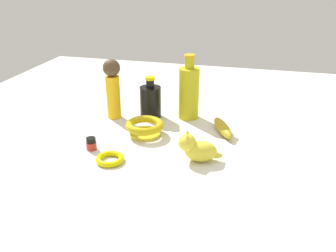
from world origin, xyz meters
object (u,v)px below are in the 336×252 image
nail_polish_jar (91,144)px  bottle_short (151,101)px  cat_figurine (197,148)px  bottle_tall (189,92)px  bowl (144,127)px  bangle (110,159)px  banana (223,128)px  person_figure_adult (113,87)px

nail_polish_jar → bottle_short: size_ratio=0.25×
cat_figurine → bottle_tall: bearing=15.7°
bowl → bottle_tall: 0.25m
nail_polish_jar → bangle: size_ratio=0.47×
cat_figurine → banana: size_ratio=0.81×
bowl → bangle: 0.21m
nail_polish_jar → bottle_tall: bearing=-37.0°
bottle_short → bowl: size_ratio=1.20×
cat_figurine → nail_polish_jar: size_ratio=3.28×
banana → bangle: banana is taller
nail_polish_jar → person_figure_adult: size_ratio=0.18×
nail_polish_jar → banana: nail_polish_jar is taller
banana → bangle: 0.44m
bangle → banana: bearing=-47.1°
bottle_short → cat_figurine: bearing=-141.3°
banana → bottle_tall: bottle_tall is taller
cat_figurine → bangle: 0.28m
nail_polish_jar → person_figure_adult: (0.27, 0.03, 0.11)m
bottle_tall → cat_figurine: bearing=-164.3°
cat_figurine → bowl: (0.13, 0.21, -0.01)m
cat_figurine → bangle: bearing=105.7°
bottle_short → bangle: size_ratio=1.86×
cat_figurine → bowl: size_ratio=1.00×
bowl → bottle_tall: (0.20, -0.12, 0.08)m
person_figure_adult → bangle: person_figure_adult is taller
bowl → banana: (0.09, -0.27, -0.01)m
nail_polish_jar → bottle_tall: size_ratio=0.17×
bottle_tall → bowl: bearing=149.0°
nail_polish_jar → bangle: bearing=-123.4°
person_figure_adult → banana: bearing=-94.8°
nail_polish_jar → banana: 0.47m
bottle_short → person_figure_adult: 0.16m
nail_polish_jar → bangle: 0.11m
bottle_tall → person_figure_adult: bearing=104.1°
person_figure_adult → bowl: (-0.13, -0.17, -0.10)m
nail_polish_jar → cat_figurine: bearing=-87.8°
cat_figurine → bowl: cat_figurine is taller
bottle_short → nail_polish_jar: bearing=160.6°
cat_figurine → bottle_tall: bottle_tall is taller
bowl → nail_polish_jar: bearing=136.2°
cat_figurine → person_figure_adult: (0.26, 0.38, 0.09)m
cat_figurine → person_figure_adult: size_ratio=0.58×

